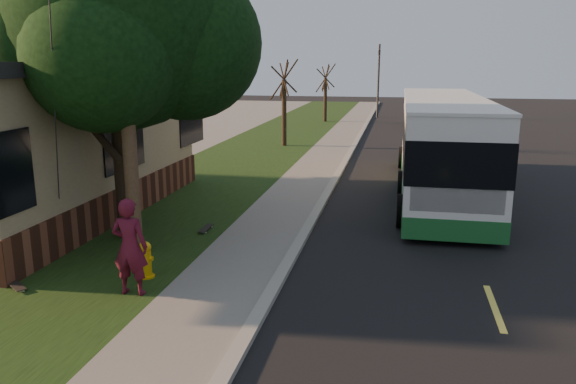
{
  "coord_description": "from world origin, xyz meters",
  "views": [
    {
      "loc": [
        2.2,
        -9.74,
        4.27
      ],
      "look_at": [
        -0.1,
        1.85,
        1.5
      ],
      "focal_mm": 35.0,
      "sensor_mm": 36.0,
      "label": 1
    }
  ],
  "objects_px": {
    "leafy_tree": "(120,20)",
    "traffic_signal": "(378,76)",
    "skateboarder": "(130,247)",
    "skateboard_main": "(206,228)",
    "skateboard_spare": "(16,285)",
    "utility_pole": "(122,42)",
    "transit_bus": "(442,143)",
    "bare_tree_near": "(284,104)",
    "bare_tree_far": "(325,94)",
    "distant_car": "(426,114)",
    "dumpster": "(102,174)",
    "fire_hydrant": "(146,260)"
  },
  "relations": [
    {
      "from": "skateboard_main",
      "to": "skateboard_spare",
      "type": "bearing_deg",
      "value": -118.55
    },
    {
      "from": "fire_hydrant",
      "to": "skateboarder",
      "type": "height_order",
      "value": "skateboarder"
    },
    {
      "from": "bare_tree_far",
      "to": "skateboard_spare",
      "type": "xyz_separation_m",
      "value": [
        -1.81,
        -30.98,
        -1.88
      ]
    },
    {
      "from": "traffic_signal",
      "to": "bare_tree_near",
      "type": "bearing_deg",
      "value": -104.04
    },
    {
      "from": "skateboarder",
      "to": "distant_car",
      "type": "relative_size",
      "value": 0.39
    },
    {
      "from": "utility_pole",
      "to": "bare_tree_near",
      "type": "bearing_deg",
      "value": 90.66
    },
    {
      "from": "transit_bus",
      "to": "dumpster",
      "type": "height_order",
      "value": "transit_bus"
    },
    {
      "from": "bare_tree_near",
      "to": "distant_car",
      "type": "height_order",
      "value": "bare_tree_near"
    },
    {
      "from": "bare_tree_far",
      "to": "traffic_signal",
      "type": "bearing_deg",
      "value": 48.81
    },
    {
      "from": "bare_tree_far",
      "to": "dumpster",
      "type": "xyz_separation_m",
      "value": [
        -4.3,
        -23.2,
        -1.36
      ]
    },
    {
      "from": "leafy_tree",
      "to": "traffic_signal",
      "type": "relative_size",
      "value": 1.42
    },
    {
      "from": "distant_car",
      "to": "dumpster",
      "type": "bearing_deg",
      "value": -111.9
    },
    {
      "from": "skateboarder",
      "to": "skateboard_main",
      "type": "bearing_deg",
      "value": -92.23
    },
    {
      "from": "bare_tree_far",
      "to": "skateboard_spare",
      "type": "distance_m",
      "value": 31.09
    },
    {
      "from": "skateboard_spare",
      "to": "dumpster",
      "type": "bearing_deg",
      "value": 107.77
    },
    {
      "from": "utility_pole",
      "to": "skateboarder",
      "type": "xyz_separation_m",
      "value": [
        0.81,
        -1.8,
        -3.65
      ]
    },
    {
      "from": "utility_pole",
      "to": "traffic_signal",
      "type": "height_order",
      "value": "utility_pole"
    },
    {
      "from": "fire_hydrant",
      "to": "skateboard_main",
      "type": "bearing_deg",
      "value": 88.24
    },
    {
      "from": "traffic_signal",
      "to": "skateboard_spare",
      "type": "height_order",
      "value": "traffic_signal"
    },
    {
      "from": "skateboard_spare",
      "to": "distant_car",
      "type": "distance_m",
      "value": 31.0
    },
    {
      "from": "leafy_tree",
      "to": "transit_bus",
      "type": "xyz_separation_m",
      "value": [
        7.75,
        6.31,
        -3.49
      ]
    },
    {
      "from": "leafy_tree",
      "to": "traffic_signal",
      "type": "xyz_separation_m",
      "value": [
        4.67,
        31.35,
        -2.0
      ]
    },
    {
      "from": "bare_tree_far",
      "to": "distant_car",
      "type": "bearing_deg",
      "value": -10.18
    },
    {
      "from": "skateboard_spare",
      "to": "dumpster",
      "type": "xyz_separation_m",
      "value": [
        -2.49,
        7.78,
        0.52
      ]
    },
    {
      "from": "skateboard_spare",
      "to": "distant_car",
      "type": "bearing_deg",
      "value": 73.61
    },
    {
      "from": "skateboard_main",
      "to": "bare_tree_far",
      "type": "bearing_deg",
      "value": 91.07
    },
    {
      "from": "dumpster",
      "to": "distant_car",
      "type": "height_order",
      "value": "distant_car"
    },
    {
      "from": "dumpster",
      "to": "bare_tree_far",
      "type": "bearing_deg",
      "value": 79.49
    },
    {
      "from": "leafy_tree",
      "to": "bare_tree_near",
      "type": "bearing_deg",
      "value": 87.5
    },
    {
      "from": "fire_hydrant",
      "to": "traffic_signal",
      "type": "bearing_deg",
      "value": 84.79
    },
    {
      "from": "transit_bus",
      "to": "skateboard_spare",
      "type": "distance_m",
      "value": 13.09
    },
    {
      "from": "utility_pole",
      "to": "skateboard_spare",
      "type": "distance_m",
      "value": 5.15
    },
    {
      "from": "fire_hydrant",
      "to": "bare_tree_near",
      "type": "bearing_deg",
      "value": 92.86
    },
    {
      "from": "utility_pole",
      "to": "transit_bus",
      "type": "xyz_separation_m",
      "value": [
        6.88,
        7.96,
        -2.96
      ]
    },
    {
      "from": "leafy_tree",
      "to": "dumpster",
      "type": "bearing_deg",
      "value": 127.04
    },
    {
      "from": "traffic_signal",
      "to": "distant_car",
      "type": "xyz_separation_m",
      "value": [
        3.44,
        -5.25,
        -2.37
      ]
    },
    {
      "from": "traffic_signal",
      "to": "skateboarder",
      "type": "height_order",
      "value": "traffic_signal"
    },
    {
      "from": "bare_tree_far",
      "to": "dumpster",
      "type": "bearing_deg",
      "value": -100.51
    },
    {
      "from": "bare_tree_far",
      "to": "distant_car",
      "type": "distance_m",
      "value": 7.15
    },
    {
      "from": "bare_tree_near",
      "to": "skateboarder",
      "type": "height_order",
      "value": "bare_tree_near"
    },
    {
      "from": "leafy_tree",
      "to": "bare_tree_far",
      "type": "bearing_deg",
      "value": 87.55
    },
    {
      "from": "bare_tree_far",
      "to": "skateboard_main",
      "type": "relative_size",
      "value": 5.42
    },
    {
      "from": "skateboard_spare",
      "to": "skateboarder",
      "type": "bearing_deg",
      "value": 4.44
    },
    {
      "from": "utility_pole",
      "to": "traffic_signal",
      "type": "relative_size",
      "value": 1.65
    },
    {
      "from": "bare_tree_near",
      "to": "traffic_signal",
      "type": "height_order",
      "value": "traffic_signal"
    },
    {
      "from": "leafy_tree",
      "to": "transit_bus",
      "type": "relative_size",
      "value": 0.67
    },
    {
      "from": "skateboard_spare",
      "to": "transit_bus",
      "type": "bearing_deg",
      "value": 49.85
    },
    {
      "from": "leafy_tree",
      "to": "skateboard_main",
      "type": "height_order",
      "value": "leafy_tree"
    },
    {
      "from": "traffic_signal",
      "to": "transit_bus",
      "type": "bearing_deg",
      "value": -83.0
    },
    {
      "from": "transit_bus",
      "to": "fire_hydrant",
      "type": "bearing_deg",
      "value": -124.59
    }
  ]
}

